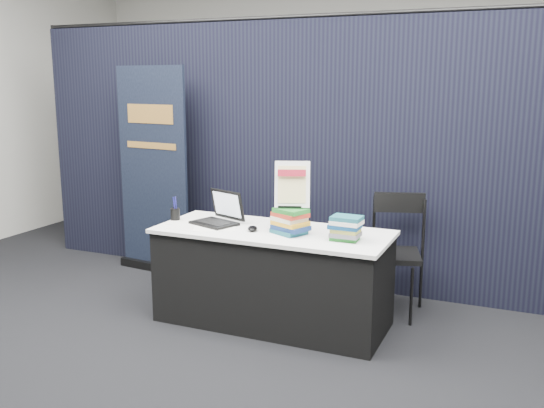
{
  "coord_description": "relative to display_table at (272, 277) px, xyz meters",
  "views": [
    {
      "loc": [
        1.79,
        -3.57,
        1.88
      ],
      "look_at": [
        -0.0,
        0.55,
        0.95
      ],
      "focal_mm": 40.0,
      "sensor_mm": 36.0,
      "label": 1
    }
  ],
  "objects": [
    {
      "name": "floor",
      "position": [
        0.0,
        -0.55,
        -0.38
      ],
      "size": [
        8.0,
        8.0,
        0.0
      ],
      "primitive_type": "plane",
      "color": "black",
      "rests_on": "ground"
    },
    {
      "name": "wall_back",
      "position": [
        0.0,
        3.45,
        1.37
      ],
      "size": [
        8.0,
        0.02,
        3.5
      ],
      "primitive_type": "cube",
      "color": "#ACABA3",
      "rests_on": "floor"
    },
    {
      "name": "drape_partition",
      "position": [
        0.0,
        1.05,
        0.82
      ],
      "size": [
        6.0,
        0.08,
        2.4
      ],
      "primitive_type": "cube",
      "color": "black",
      "rests_on": "floor"
    },
    {
      "name": "display_table",
      "position": [
        0.0,
        0.0,
        0.0
      ],
      "size": [
        1.8,
        0.75,
        0.75
      ],
      "color": "black",
      "rests_on": "floor"
    },
    {
      "name": "laptop",
      "position": [
        -0.49,
        0.02,
        0.44
      ],
      "size": [
        0.41,
        0.38,
        0.26
      ],
      "rotation": [
        0.0,
        0.0,
        -0.34
      ],
      "color": "black",
      "rests_on": "display_table"
    },
    {
      "name": "mouse",
      "position": [
        -0.13,
        -0.09,
        0.39
      ],
      "size": [
        0.11,
        0.14,
        0.04
      ],
      "primitive_type": "ellipsoid",
      "rotation": [
        0.0,
        0.0,
        0.36
      ],
      "color": "black",
      "rests_on": "display_table"
    },
    {
      "name": "brochure_left",
      "position": [
        -0.72,
        -0.06,
        0.38
      ],
      "size": [
        0.3,
        0.21,
        0.0
      ],
      "primitive_type": "cube",
      "rotation": [
        0.0,
        0.0,
        0.0
      ],
      "color": "white",
      "rests_on": "display_table"
    },
    {
      "name": "brochure_mid",
      "position": [
        -0.63,
        -0.2,
        0.38
      ],
      "size": [
        0.27,
        0.19,
        0.0
      ],
      "primitive_type": "cube",
      "rotation": [
        0.0,
        0.0,
        0.01
      ],
      "color": "silver",
      "rests_on": "display_table"
    },
    {
      "name": "brochure_right",
      "position": [
        -0.44,
        -0.12,
        0.38
      ],
      "size": [
        0.39,
        0.34,
        0.0
      ],
      "primitive_type": "cube",
      "rotation": [
        0.0,
        0.0,
        0.43
      ],
      "color": "white",
      "rests_on": "display_table"
    },
    {
      "name": "pen_cup",
      "position": [
        -0.86,
        -0.02,
        0.42
      ],
      "size": [
        0.1,
        0.1,
        0.1
      ],
      "primitive_type": "cylinder",
      "rotation": [
        0.0,
        0.0,
        0.3
      ],
      "color": "black",
      "rests_on": "display_table"
    },
    {
      "name": "book_stack_tall",
      "position": [
        0.16,
        -0.04,
        0.47
      ],
      "size": [
        0.29,
        0.26,
        0.19
      ],
      "rotation": [
        0.0,
        0.0,
        -0.37
      ],
      "color": "#18515C",
      "rests_on": "display_table"
    },
    {
      "name": "book_stack_short",
      "position": [
        0.6,
        -0.07,
        0.46
      ],
      "size": [
        0.21,
        0.16,
        0.18
      ],
      "rotation": [
        0.0,
        0.0,
        -0.03
      ],
      "color": "#1C6921",
      "rests_on": "display_table"
    },
    {
      "name": "info_sign",
      "position": [
        0.16,
        -0.01,
        0.74
      ],
      "size": [
        0.28,
        0.19,
        0.36
      ],
      "rotation": [
        0.0,
        0.0,
        0.36
      ],
      "color": "black",
      "rests_on": "book_stack_tall"
    },
    {
      "name": "pullup_banner",
      "position": [
        -1.6,
        0.76,
        0.51
      ],
      "size": [
        0.86,
        0.19,
        2.01
      ],
      "rotation": [
        0.0,
        0.0,
        -0.11
      ],
      "color": "black",
      "rests_on": "floor"
    },
    {
      "name": "stacking_chair",
      "position": [
        0.8,
        0.62,
        0.16
      ],
      "size": [
        0.54,
        0.55,
        0.97
      ],
      "rotation": [
        0.0,
        0.0,
        0.29
      ],
      "color": "black",
      "rests_on": "floor"
    }
  ]
}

